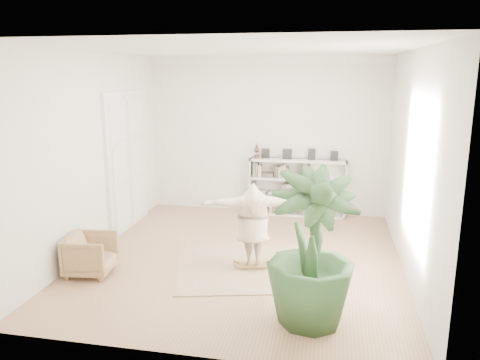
# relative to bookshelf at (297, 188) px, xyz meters

# --- Properties ---
(floor) EXTENTS (6.00, 6.00, 0.00)m
(floor) POSITION_rel_bookshelf_xyz_m (-0.74, -2.82, -0.64)
(floor) COLOR #8F694A
(floor) RESTS_ON ground
(room_shell) EXTENTS (6.00, 6.00, 6.00)m
(room_shell) POSITION_rel_bookshelf_xyz_m (-0.74, 0.12, 2.87)
(room_shell) COLOR silver
(room_shell) RESTS_ON floor
(doors) EXTENTS (0.09, 1.78, 2.92)m
(doors) POSITION_rel_bookshelf_xyz_m (-3.45, -1.52, 0.76)
(doors) COLOR white
(doors) RESTS_ON floor
(bookshelf) EXTENTS (2.20, 0.35, 1.64)m
(bookshelf) POSITION_rel_bookshelf_xyz_m (0.00, 0.00, 0.00)
(bookshelf) COLOR silver
(bookshelf) RESTS_ON floor
(armchair) EXTENTS (0.82, 0.80, 0.67)m
(armchair) POSITION_rel_bookshelf_xyz_m (-3.04, -3.93, -0.30)
(armchair) COLOR tan
(armchair) RESTS_ON floor
(rug) EXTENTS (2.90, 2.53, 0.02)m
(rug) POSITION_rel_bookshelf_xyz_m (-0.48, -3.21, -0.63)
(rug) COLOR tan
(rug) RESTS_ON floor
(rocker_board) EXTENTS (0.50, 0.37, 0.10)m
(rocker_board) POSITION_rel_bookshelf_xyz_m (-0.48, -3.21, -0.57)
(rocker_board) COLOR brown
(rocker_board) RESTS_ON rug
(person) EXTENTS (1.78, 0.86, 1.40)m
(person) POSITION_rel_bookshelf_xyz_m (-0.48, -3.21, 0.18)
(person) COLOR beige
(person) RESTS_ON rocker_board
(houseplant) EXTENTS (1.45, 1.45, 2.05)m
(houseplant) POSITION_rel_bookshelf_xyz_m (0.55, -4.77, 0.39)
(houseplant) COLOR #294924
(houseplant) RESTS_ON floor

